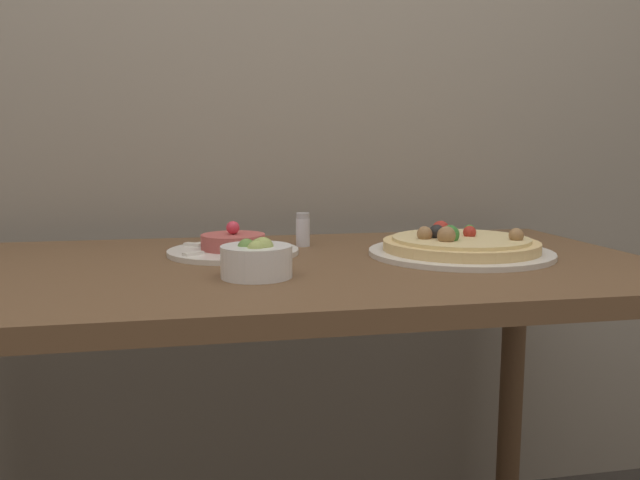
# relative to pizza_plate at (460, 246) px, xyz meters

# --- Properties ---
(back_wall) EXTENTS (8.00, 0.05, 2.60)m
(back_wall) POSITION_rel_pizza_plate_xyz_m (-0.36, 0.48, 0.51)
(back_wall) COLOR gray
(back_wall) RESTS_ON ground_plane
(dining_table) EXTENTS (1.42, 0.73, 0.78)m
(dining_table) POSITION_rel_pizza_plate_xyz_m (-0.36, -0.01, -0.12)
(dining_table) COLOR brown
(dining_table) RESTS_ON ground_plane
(pizza_plate) EXTENTS (0.36, 0.36, 0.06)m
(pizza_plate) POSITION_rel_pizza_plate_xyz_m (0.00, 0.00, 0.00)
(pizza_plate) COLOR silver
(pizza_plate) RESTS_ON dining_table
(tartare_plate) EXTENTS (0.26, 0.26, 0.07)m
(tartare_plate) POSITION_rel_pizza_plate_xyz_m (-0.44, 0.10, -0.00)
(tartare_plate) COLOR silver
(tartare_plate) RESTS_ON dining_table
(small_bowl) EXTENTS (0.12, 0.12, 0.07)m
(small_bowl) POSITION_rel_pizza_plate_xyz_m (-0.41, -0.14, 0.01)
(small_bowl) COLOR white
(small_bowl) RESTS_ON dining_table
(salt_shaker) EXTENTS (0.03, 0.03, 0.07)m
(salt_shaker) POSITION_rel_pizza_plate_xyz_m (-0.28, 0.18, 0.02)
(salt_shaker) COLOR silver
(salt_shaker) RESTS_ON dining_table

